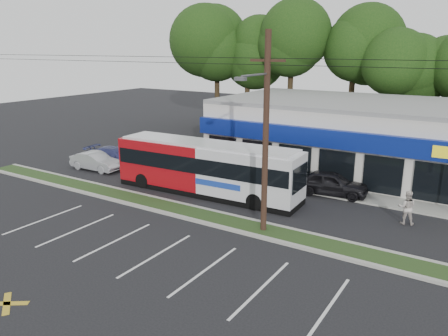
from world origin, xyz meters
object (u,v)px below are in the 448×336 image
Objects in this scene: pedestrian_b at (407,207)px; metrobus at (207,167)px; utility_pole at (262,128)px; car_silver at (96,161)px; car_blue at (116,157)px; pedestrian_a at (287,186)px; car_dark at (331,183)px.

metrobus is at bearing -6.13° from pedestrian_b.
car_silver is (-16.22, 3.60, -4.71)m from utility_pole.
utility_pole is at bearing 26.14° from pedestrian_b.
metrobus reaches higher than car_blue.
utility_pole reaches higher than metrobus.
car_silver is at bearing -9.54° from pedestrian_b.
car_blue is (-10.07, 1.80, -1.05)m from metrobus.
car_silver is 0.83× the size of car_blue.
pedestrian_b is (22.00, -0.30, 0.19)m from car_blue.
metrobus is at bearing -108.77° from car_blue.
metrobus is 10.52m from car_silver.
car_silver is 2.28× the size of pedestrian_b.
car_blue is at bearing -14.08° from pedestrian_b.
car_silver is 15.47m from pedestrian_a.
metrobus is (-5.76, 3.57, -3.62)m from utility_pole.
metrobus is 2.98× the size of car_silver.
car_blue is 15.00m from pedestrian_a.
metrobus is at bearing 112.05° from car_dark.
utility_pole is 9.74× the size of car_blue.
pedestrian_a is at bearing 132.44° from car_dark.
pedestrian_a is (-2.00, -2.42, 0.12)m from car_dark.
utility_pole is 8.95m from car_dark.
pedestrian_a reaches higher than car_blue.
metrobus is 10.28m from car_blue.
metrobus reaches higher than pedestrian_b.
car_dark is at bearing 81.23° from utility_pole.
metrobus is 5.25m from pedestrian_a.
car_silver is 1.81m from car_blue.
car_blue is (0.39, 1.77, 0.04)m from car_silver.
car_dark is at bearing -39.86° from pedestrian_b.
car_silver is 2.37× the size of pedestrian_a.
pedestrian_b is (11.93, 1.50, -0.86)m from metrobus.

